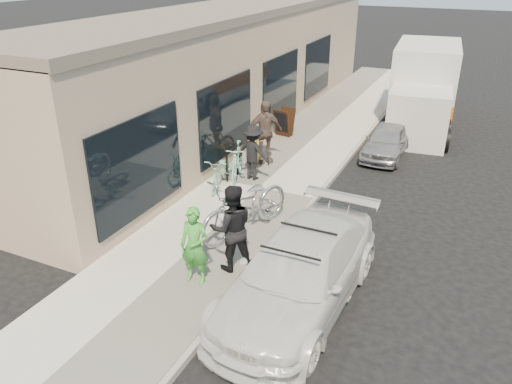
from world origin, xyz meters
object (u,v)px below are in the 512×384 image
(cruiser_bike_a, at_px, (237,162))
(man_standing, at_px, (232,228))
(bystander_a, at_px, (253,152))
(sandwich_board, at_px, (284,122))
(cruiser_bike_c, at_px, (256,150))
(tandem_bike, at_px, (246,206))
(bystander_b, at_px, (264,132))
(bike_rack, at_px, (232,160))
(sedan_white, at_px, (299,273))
(sedan_silver, at_px, (387,141))
(cruiser_bike_b, at_px, (220,171))
(woman_rider, at_px, (195,246))
(moving_truck, at_px, (423,90))

(cruiser_bike_a, bearing_deg, man_standing, -82.83)
(man_standing, bearing_deg, bystander_a, -106.50)
(sandwich_board, height_order, cruiser_bike_c, sandwich_board)
(tandem_bike, relative_size, bystander_a, 1.67)
(cruiser_bike_a, bearing_deg, bystander_b, 65.58)
(bike_rack, height_order, sedan_white, sedan_white)
(man_standing, relative_size, bystander_b, 0.95)
(sedan_silver, distance_m, man_standing, 7.97)
(sedan_white, height_order, cruiser_bike_b, sedan_white)
(man_standing, xyz_separation_m, cruiser_bike_a, (-1.89, 3.92, -0.38))
(woman_rider, bearing_deg, moving_truck, 73.53)
(man_standing, height_order, cruiser_bike_a, man_standing)
(moving_truck, xyz_separation_m, bystander_b, (-3.54, -6.31, -0.19))
(sandwich_board, relative_size, woman_rider, 0.61)
(bike_rack, bearing_deg, moving_truck, 63.86)
(sedan_silver, distance_m, tandem_bike, 6.72)
(sandwich_board, xyz_separation_m, woman_rider, (1.70, -8.55, 0.29))
(sandwich_board, bearing_deg, sedan_silver, 8.29)
(sedan_white, relative_size, woman_rider, 3.06)
(bystander_b, bearing_deg, cruiser_bike_c, -153.27)
(moving_truck, relative_size, bystander_a, 3.92)
(bike_rack, xyz_separation_m, moving_truck, (3.84, 7.82, 0.59))
(cruiser_bike_a, height_order, cruiser_bike_b, cruiser_bike_a)
(moving_truck, bearing_deg, woman_rider, -105.71)
(woman_rider, xyz_separation_m, man_standing, (0.42, 0.69, 0.12))
(cruiser_bike_a, bearing_deg, sandwich_board, 74.65)
(cruiser_bike_b, relative_size, bystander_a, 1.07)
(cruiser_bike_b, bearing_deg, cruiser_bike_c, 70.36)
(cruiser_bike_a, bearing_deg, sedan_white, -69.96)
(sedan_white, distance_m, man_standing, 1.59)
(bike_rack, relative_size, cruiser_bike_a, 0.52)
(bike_rack, relative_size, cruiser_bike_c, 0.57)
(woman_rider, xyz_separation_m, cruiser_bike_c, (-1.44, 5.76, -0.30))
(sedan_silver, height_order, tandem_bike, tandem_bike)
(sandwich_board, xyz_separation_m, sedan_silver, (3.50, -0.04, -0.13))
(sandwich_board, height_order, bystander_a, bystander_a)
(bike_rack, xyz_separation_m, bystander_a, (0.53, 0.24, 0.24))
(moving_truck, relative_size, cruiser_bike_c, 3.92)
(sedan_silver, xyz_separation_m, bystander_b, (-3.13, -2.43, 0.58))
(moving_truck, xyz_separation_m, man_standing, (-1.80, -11.70, -0.23))
(bike_rack, xyz_separation_m, sandwich_board, (-0.08, 3.98, -0.05))
(cruiser_bike_c, relative_size, bystander_b, 0.83)
(man_standing, distance_m, bystander_b, 5.67)
(sedan_white, relative_size, man_standing, 2.64)
(bike_rack, bearing_deg, bystander_b, 79.01)
(moving_truck, distance_m, bystander_a, 8.28)
(bike_rack, bearing_deg, cruiser_bike_a, 12.70)
(sedan_white, xyz_separation_m, bystander_a, (-3.02, 4.46, 0.25))
(bike_rack, height_order, bystander_b, bystander_b)
(sedan_white, height_order, sedan_silver, sedan_white)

